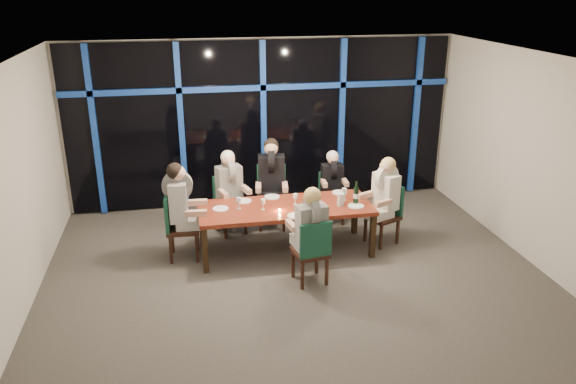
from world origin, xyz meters
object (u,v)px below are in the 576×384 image
at_px(dining_table, 285,210).
at_px(wine_bottle, 356,195).
at_px(chair_end_left, 177,223).
at_px(diner_end_left, 181,197).
at_px(chair_near_mid, 312,249).
at_px(chair_far_right, 331,194).
at_px(chair_end_right, 387,210).
at_px(chair_far_mid, 272,193).
at_px(chair_far_left, 229,201).
at_px(diner_far_mid, 271,171).
at_px(diner_end_right, 384,189).
at_px(diner_near_mid, 310,221).
at_px(diner_far_left, 230,181).
at_px(diner_far_right, 332,177).
at_px(water_pitcher, 341,199).

bearing_deg(dining_table, wine_bottle, -5.95).
height_order(dining_table, wine_bottle, wine_bottle).
bearing_deg(chair_end_left, diner_end_left, -90.00).
xyz_separation_m(chair_near_mid, diner_end_left, (-1.70, 1.15, 0.43)).
height_order(chair_end_left, chair_near_mid, chair_end_left).
relative_size(chair_far_right, chair_near_mid, 0.90).
xyz_separation_m(chair_end_right, diner_end_left, (-3.15, 0.06, 0.43)).
bearing_deg(chair_end_left, chair_far_mid, -55.48).
relative_size(chair_far_left, diner_far_mid, 0.94).
distance_m(chair_far_right, wine_bottle, 1.20).
xyz_separation_m(chair_far_left, wine_bottle, (1.83, -1.04, 0.36)).
bearing_deg(diner_end_right, chair_far_left, -135.17).
bearing_deg(dining_table, diner_near_mid, -80.92).
relative_size(diner_far_left, diner_far_mid, 0.92).
distance_m(chair_far_left, diner_far_mid, 0.85).
height_order(diner_end_left, diner_near_mid, diner_end_left).
xyz_separation_m(diner_far_right, diner_near_mid, (-0.83, -1.91, 0.09)).
distance_m(chair_end_right, diner_far_right, 1.14).
bearing_deg(chair_end_left, wine_bottle, -90.79).
xyz_separation_m(diner_far_left, diner_far_right, (1.73, 0.09, -0.08)).
xyz_separation_m(chair_far_left, diner_far_right, (1.75, 0.01, 0.30)).
bearing_deg(chair_far_left, chair_end_left, -151.77).
bearing_deg(chair_far_right, diner_far_mid, -173.18).
relative_size(diner_far_mid, diner_end_right, 1.08).
distance_m(chair_far_mid, diner_end_right, 1.92).
relative_size(dining_table, diner_far_left, 2.80).
xyz_separation_m(chair_end_left, chair_end_right, (3.24, -0.07, -0.03)).
distance_m(diner_far_mid, diner_end_right, 1.86).
relative_size(diner_end_right, wine_bottle, 2.59).
distance_m(chair_far_left, wine_bottle, 2.13).
bearing_deg(diner_far_mid, chair_near_mid, -75.15).
relative_size(dining_table, water_pitcher, 13.58).
distance_m(chair_near_mid, diner_end_left, 2.09).
height_order(dining_table, chair_end_left, chair_end_left).
relative_size(diner_near_mid, water_pitcher, 4.87).
xyz_separation_m(dining_table, chair_near_mid, (0.17, -1.05, -0.15)).
bearing_deg(diner_far_right, diner_far_left, -173.42).
bearing_deg(diner_near_mid, chair_far_right, -121.68).
relative_size(dining_table, chair_end_left, 2.56).
height_order(chair_far_left, chair_near_mid, chair_near_mid).
relative_size(chair_far_left, wine_bottle, 2.64).
bearing_deg(diner_far_left, diner_far_right, -12.99).
xyz_separation_m(dining_table, diner_near_mid, (0.16, -0.97, 0.23)).
xyz_separation_m(dining_table, diner_end_left, (-1.53, 0.10, 0.29)).
distance_m(chair_end_left, diner_far_left, 1.19).
bearing_deg(chair_far_mid, diner_end_left, -139.12).
bearing_deg(chair_near_mid, diner_near_mid, -90.00).
xyz_separation_m(dining_table, diner_far_left, (-0.75, 0.85, 0.23)).
distance_m(chair_far_right, diner_far_left, 1.80).
relative_size(chair_far_left, diner_far_left, 1.03).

